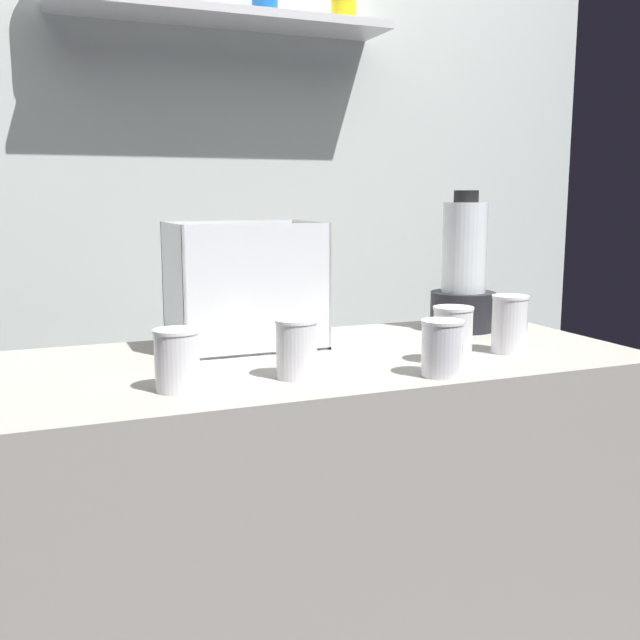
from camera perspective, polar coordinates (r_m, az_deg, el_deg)
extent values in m
cube|color=#9E998E|center=(1.76, 0.00, -17.25)|extent=(1.40, 0.64, 0.90)
cube|color=silver|center=(2.30, -7.38, 9.62)|extent=(2.60, 0.04, 2.50)
cube|color=silver|center=(2.24, -7.33, 22.31)|extent=(0.96, 0.20, 0.02)
cylinder|color=yellow|center=(2.37, 1.87, 23.32)|extent=(0.08, 0.08, 0.11)
cube|color=white|center=(1.73, -5.80, -1.88)|extent=(0.33, 0.24, 0.01)
cube|color=white|center=(1.60, -4.69, 2.30)|extent=(0.33, 0.01, 0.29)
cube|color=white|center=(1.82, -6.93, 3.15)|extent=(0.33, 0.01, 0.29)
cube|color=white|center=(1.67, -11.30, 2.46)|extent=(0.01, 0.24, 0.29)
cube|color=white|center=(1.76, -0.74, 3.01)|extent=(0.01, 0.24, 0.29)
cone|color=orange|center=(1.73, -5.89, -1.11)|extent=(0.12, 0.19, 0.03)
cone|color=orange|center=(1.72, -6.38, -1.21)|extent=(0.20, 0.08, 0.03)
cone|color=orange|center=(1.70, -5.97, -1.30)|extent=(0.17, 0.08, 0.03)
cone|color=orange|center=(1.71, -4.69, -1.33)|extent=(0.11, 0.15, 0.02)
cone|color=orange|center=(1.72, -5.27, -0.50)|extent=(0.13, 0.16, 0.03)
cone|color=orange|center=(1.70, -8.57, -0.68)|extent=(0.09, 0.13, 0.02)
cone|color=orange|center=(1.73, -5.60, -0.34)|extent=(0.19, 0.06, 0.03)
cone|color=orange|center=(1.73, -7.45, -0.28)|extent=(0.14, 0.16, 0.03)
cone|color=orange|center=(1.74, -3.79, 0.77)|extent=(0.13, 0.12, 0.03)
cone|color=orange|center=(1.66, -7.68, 0.70)|extent=(0.14, 0.09, 0.03)
cone|color=orange|center=(1.73, -6.28, 0.37)|extent=(0.12, 0.15, 0.03)
cylinder|color=black|center=(1.95, 10.99, 0.70)|extent=(0.17, 0.17, 0.10)
cylinder|color=silver|center=(1.93, 11.15, 5.54)|extent=(0.11, 0.11, 0.23)
cylinder|color=orange|center=(1.94, 11.06, 2.74)|extent=(0.10, 0.10, 0.04)
cylinder|color=black|center=(1.93, 11.28, 9.39)|extent=(0.06, 0.06, 0.03)
cylinder|color=white|center=(1.34, -11.03, -3.19)|extent=(0.08, 0.08, 0.11)
cylinder|color=orange|center=(1.34, -11.01, -3.82)|extent=(0.07, 0.07, 0.08)
cylinder|color=white|center=(1.33, -11.11, -0.83)|extent=(0.08, 0.08, 0.01)
cylinder|color=white|center=(1.41, -1.84, -2.36)|extent=(0.08, 0.08, 0.11)
cylinder|color=yellow|center=(1.41, -1.84, -3.02)|extent=(0.07, 0.07, 0.07)
cylinder|color=white|center=(1.40, -1.86, -0.07)|extent=(0.08, 0.08, 0.01)
cylinder|color=white|center=(1.44, 9.44, -2.29)|extent=(0.08, 0.08, 0.10)
cylinder|color=red|center=(1.45, 9.42, -3.05)|extent=(0.07, 0.07, 0.06)
cylinder|color=white|center=(1.43, 9.50, -0.14)|extent=(0.08, 0.08, 0.01)
cylinder|color=white|center=(1.56, 10.25, -1.27)|extent=(0.08, 0.08, 0.11)
cylinder|color=yellow|center=(1.56, 10.24, -1.86)|extent=(0.07, 0.07, 0.08)
cylinder|color=white|center=(1.55, 10.32, 0.90)|extent=(0.08, 0.08, 0.01)
cylinder|color=white|center=(1.69, 14.49, -0.41)|extent=(0.08, 0.08, 0.12)
cylinder|color=orange|center=(1.69, 14.45, -1.18)|extent=(0.07, 0.07, 0.08)
cylinder|color=white|center=(1.68, 14.58, 1.75)|extent=(0.08, 0.08, 0.01)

